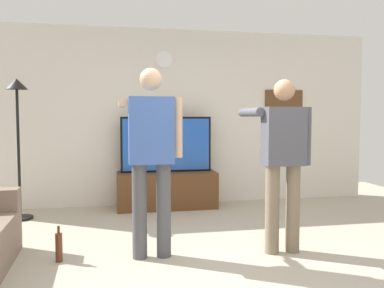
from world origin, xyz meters
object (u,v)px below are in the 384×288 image
Objects in this scene: wall_clock at (164,59)px; television at (166,144)px; framed_picture at (284,106)px; beverage_bottle at (59,247)px; tv_stand at (167,190)px; person_standing_nearer_lamp at (151,150)px; person_standing_nearer_couch at (283,155)px; floor_lamp at (18,119)px.

television is at bearing -90.00° from wall_clock.
framed_picture reaches higher than television.
wall_clock reaches higher than beverage_bottle.
wall_clock is 0.74× the size of beverage_bottle.
wall_clock reaches higher than tv_stand.
tv_stand is 2.24m from person_standing_nearer_lamp.
tv_stand is 2.40m from beverage_bottle.
beverage_bottle is at bearing 176.49° from person_standing_nearer_couch.
framed_picture is at bearing 7.22° from television.
television is 1.31m from wall_clock.
person_standing_nearer_couch is 5.08× the size of beverage_bottle.
framed_picture is 4.23m from beverage_bottle.
television is 3.97× the size of beverage_bottle.
tv_stand is 1.99m from wall_clock.
television is 2.06m from framed_picture.
person_standing_nearer_lamp is at bearing -99.98° from wall_clock.
television is 2.38m from person_standing_nearer_couch.
tv_stand is 2.44m from person_standing_nearer_couch.
tv_stand is 0.85× the size of person_standing_nearer_couch.
beverage_bottle is (-3.25, -2.32, -1.39)m from framed_picture.
person_standing_nearer_lamp is (-0.41, -2.06, 0.77)m from tv_stand.
person_standing_nearer_lamp is at bearing -48.21° from floor_lamp.
tv_stand is at bearing -90.00° from television.
floor_lamp is 5.47× the size of beverage_bottle.
person_standing_nearer_couch is at bearing -3.51° from beverage_bottle.
television is 0.78× the size of person_standing_nearer_couch.
person_standing_nearer_lamp is at bearing -101.35° from tv_stand.
person_standing_nearer_couch is at bearing -4.50° from person_standing_nearer_lamp.
floor_lamp is (-3.97, -0.58, -0.20)m from framed_picture.
tv_stand is 4.32× the size of beverage_bottle.
person_standing_nearer_couch is at bearing -113.72° from framed_picture.
television reaches higher than beverage_bottle.
framed_picture is at bearing 8.26° from floor_lamp.
beverage_bottle is at bearing -121.71° from television.
person_standing_nearer_lamp reaches higher than person_standing_nearer_couch.
person_standing_nearer_lamp reaches higher than framed_picture.
framed_picture is at bearing 66.28° from person_standing_nearer_couch.
wall_clock is at bearing 109.86° from person_standing_nearer_couch.
person_standing_nearer_couch is (1.30, -0.10, -0.06)m from person_standing_nearer_lamp.
framed_picture is 0.35× the size of floor_lamp.
television is 2.15m from person_standing_nearer_lamp.
wall_clock is at bearing 80.02° from person_standing_nearer_lamp.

